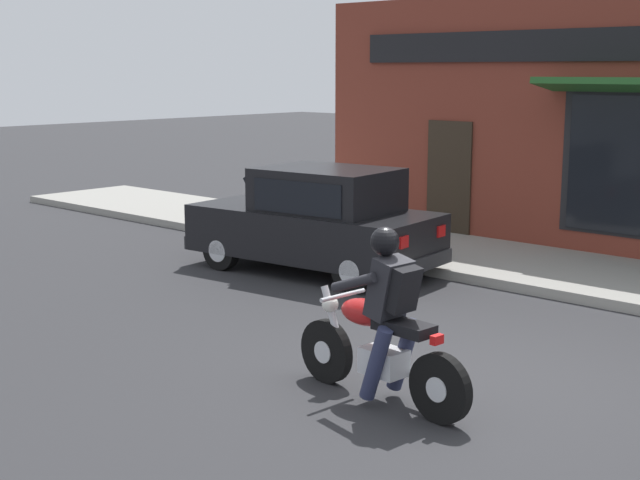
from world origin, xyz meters
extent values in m
plane|color=#2B2B2D|center=(0.00, 0.00, 0.00)|extent=(80.00, 80.00, 0.00)
cube|color=gray|center=(4.75, 3.00, 0.07)|extent=(2.60, 22.00, 0.14)
cube|color=#2D2319|center=(6.03, 4.34, 1.05)|extent=(0.04, 0.90, 2.10)
cube|color=black|center=(6.02, 1.07, 3.35)|extent=(0.06, 10.11, 0.50)
cylinder|color=black|center=(-0.88, 1.05, 0.31)|extent=(0.15, 0.63, 0.62)
cylinder|color=silver|center=(-0.88, 1.05, 0.31)|extent=(0.14, 0.23, 0.22)
cylinder|color=black|center=(-0.99, -0.35, 0.31)|extent=(0.15, 0.63, 0.62)
cylinder|color=silver|center=(-0.99, -0.35, 0.31)|extent=(0.14, 0.23, 0.22)
cube|color=silver|center=(-0.94, 0.30, 0.39)|extent=(0.31, 0.42, 0.24)
ellipsoid|color=#B21919|center=(-0.92, 0.55, 0.80)|extent=(0.34, 0.54, 0.24)
cube|color=black|center=(-0.96, 0.07, 0.76)|extent=(0.30, 0.58, 0.10)
cylinder|color=silver|center=(-0.89, 0.95, 0.62)|extent=(0.10, 0.33, 0.68)
cylinder|color=silver|center=(-0.90, 0.83, 0.91)|extent=(0.56, 0.08, 0.04)
sphere|color=silver|center=(-0.89, 1.00, 0.79)|extent=(0.16, 0.16, 0.16)
cylinder|color=silver|center=(-0.81, -0.11, 0.29)|extent=(0.12, 0.55, 0.08)
cube|color=red|center=(-0.99, -0.30, 0.73)|extent=(0.12, 0.07, 0.08)
cylinder|color=#282D4C|center=(-1.13, 0.25, 0.43)|extent=(0.17, 0.36, 0.71)
cylinder|color=#282D4C|center=(-0.77, 0.22, 0.43)|extent=(0.17, 0.36, 0.71)
cube|color=#232328|center=(-0.94, 0.25, 1.08)|extent=(0.36, 0.35, 0.57)
cylinder|color=#232328|center=(-1.12, 0.51, 1.12)|extent=(0.13, 0.52, 0.26)
cylinder|color=#232328|center=(-0.73, 0.47, 1.12)|extent=(0.13, 0.52, 0.26)
sphere|color=black|center=(-0.94, 0.31, 1.49)|extent=(0.26, 0.26, 0.26)
cube|color=black|center=(-0.96, 0.09, 1.10)|extent=(0.30, 0.26, 0.42)
cylinder|color=black|center=(1.73, 5.51, 0.30)|extent=(0.24, 0.62, 0.60)
cylinder|color=silver|center=(1.73, 5.51, 0.30)|extent=(0.23, 0.35, 0.33)
cylinder|color=black|center=(3.16, 5.66, 0.30)|extent=(0.24, 0.62, 0.60)
cylinder|color=silver|center=(3.16, 5.66, 0.30)|extent=(0.23, 0.35, 0.33)
cylinder|color=black|center=(1.98, 3.12, 0.30)|extent=(0.24, 0.62, 0.60)
cylinder|color=silver|center=(1.98, 3.12, 0.30)|extent=(0.23, 0.35, 0.33)
cylinder|color=black|center=(3.41, 3.27, 0.30)|extent=(0.24, 0.62, 0.60)
cylinder|color=silver|center=(3.41, 3.27, 0.30)|extent=(0.23, 0.35, 0.33)
cube|color=black|center=(2.57, 4.39, 0.60)|extent=(2.02, 3.85, 0.70)
cube|color=black|center=(2.59, 4.14, 1.24)|extent=(1.63, 2.04, 0.66)
cube|color=black|center=(2.50, 5.01, 1.19)|extent=(1.35, 0.48, 0.51)
cube|color=black|center=(1.87, 4.07, 1.22)|extent=(0.19, 1.51, 0.46)
cube|color=black|center=(3.32, 4.22, 1.22)|extent=(0.19, 1.51, 0.46)
cube|color=silver|center=(1.87, 6.19, 0.72)|extent=(0.24, 0.06, 0.14)
cube|color=red|center=(2.26, 2.49, 0.74)|extent=(0.20, 0.06, 0.16)
cube|color=silver|center=(2.88, 6.29, 0.72)|extent=(0.24, 0.06, 0.14)
cube|color=red|center=(3.27, 2.59, 0.74)|extent=(0.20, 0.06, 0.16)
cube|color=#28282B|center=(2.38, 6.21, 0.35)|extent=(1.61, 0.29, 0.20)
cube|color=#28282B|center=(2.76, 2.57, 0.35)|extent=(1.61, 0.29, 0.20)
camera|label=1|loc=(-7.01, -4.42, 2.97)|focal=50.00mm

